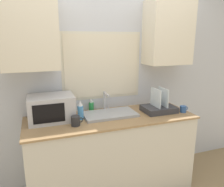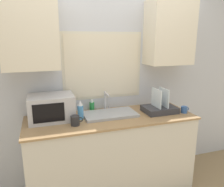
{
  "view_description": "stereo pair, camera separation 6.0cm",
  "coord_description": "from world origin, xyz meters",
  "px_view_note": "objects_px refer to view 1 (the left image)",
  "views": [
    {
      "loc": [
        -0.77,
        -1.88,
        1.79
      ],
      "look_at": [
        -0.0,
        0.3,
        1.21
      ],
      "focal_mm": 35.0,
      "sensor_mm": 36.0,
      "label": 1
    },
    {
      "loc": [
        -0.72,
        -1.9,
        1.79
      ],
      "look_at": [
        -0.0,
        0.3,
        1.21
      ],
      "focal_mm": 35.0,
      "sensor_mm": 36.0,
      "label": 2
    }
  ],
  "objects_px": {
    "microwave": "(51,108)",
    "dish_rack": "(159,107)",
    "soap_bottle": "(91,106)",
    "mug_near_sink": "(76,121)",
    "faucet": "(105,100)",
    "spray_bottle": "(80,110)"
  },
  "relations": [
    {
      "from": "spray_bottle",
      "to": "mug_near_sink",
      "type": "bearing_deg",
      "value": -117.27
    },
    {
      "from": "soap_bottle",
      "to": "spray_bottle",
      "type": "bearing_deg",
      "value": -127.13
    },
    {
      "from": "faucet",
      "to": "spray_bottle",
      "type": "bearing_deg",
      "value": -152.25
    },
    {
      "from": "microwave",
      "to": "mug_near_sink",
      "type": "bearing_deg",
      "value": -48.12
    },
    {
      "from": "microwave",
      "to": "dish_rack",
      "type": "distance_m",
      "value": 1.26
    },
    {
      "from": "dish_rack",
      "to": "mug_near_sink",
      "type": "bearing_deg",
      "value": -174.28
    },
    {
      "from": "dish_rack",
      "to": "soap_bottle",
      "type": "height_order",
      "value": "dish_rack"
    },
    {
      "from": "spray_bottle",
      "to": "microwave",
      "type": "bearing_deg",
      "value": 165.68
    },
    {
      "from": "soap_bottle",
      "to": "mug_near_sink",
      "type": "height_order",
      "value": "soap_bottle"
    },
    {
      "from": "dish_rack",
      "to": "spray_bottle",
      "type": "xyz_separation_m",
      "value": [
        -0.95,
        0.06,
        0.05
      ]
    },
    {
      "from": "dish_rack",
      "to": "microwave",
      "type": "bearing_deg",
      "value": 173.71
    },
    {
      "from": "microwave",
      "to": "mug_near_sink",
      "type": "xyz_separation_m",
      "value": [
        0.22,
        -0.24,
        -0.09
      ]
    },
    {
      "from": "microwave",
      "to": "soap_bottle",
      "type": "distance_m",
      "value": 0.52
    },
    {
      "from": "soap_bottle",
      "to": "faucet",
      "type": "bearing_deg",
      "value": -19.91
    },
    {
      "from": "microwave",
      "to": "faucet",
      "type": "bearing_deg",
      "value": 9.23
    },
    {
      "from": "microwave",
      "to": "spray_bottle",
      "type": "xyz_separation_m",
      "value": [
        0.3,
        -0.08,
        -0.04
      ]
    },
    {
      "from": "dish_rack",
      "to": "soap_bottle",
      "type": "xyz_separation_m",
      "value": [
        -0.76,
        0.3,
        0.01
      ]
    },
    {
      "from": "faucet",
      "to": "spray_bottle",
      "type": "height_order",
      "value": "faucet"
    },
    {
      "from": "faucet",
      "to": "mug_near_sink",
      "type": "bearing_deg",
      "value": -141.19
    },
    {
      "from": "microwave",
      "to": "dish_rack",
      "type": "xyz_separation_m",
      "value": [
        1.25,
        -0.14,
        -0.08
      ]
    },
    {
      "from": "faucet",
      "to": "soap_bottle",
      "type": "height_order",
      "value": "faucet"
    },
    {
      "from": "spray_bottle",
      "to": "soap_bottle",
      "type": "distance_m",
      "value": 0.3
    }
  ]
}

